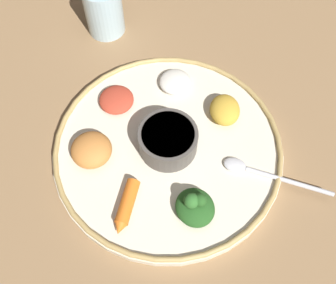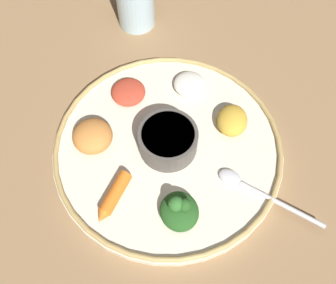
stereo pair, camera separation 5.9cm
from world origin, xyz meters
name	(u,v)px [view 1 (the left image)]	position (x,y,z in m)	size (l,w,h in m)	color
ground_plane	(168,151)	(0.00, 0.00, 0.00)	(2.40, 2.40, 0.00)	olive
platter	(168,149)	(0.00, 0.00, 0.01)	(0.36, 0.36, 0.02)	beige
platter_rim	(168,146)	(0.00, 0.00, 0.02)	(0.35, 0.35, 0.01)	tan
center_bowl	(168,140)	(0.00, 0.00, 0.04)	(0.09, 0.09, 0.04)	#4C4742
spoon	(260,172)	(0.10, 0.10, 0.02)	(0.13, 0.12, 0.01)	silver
greens_pile	(195,206)	(0.11, -0.02, 0.03)	(0.06, 0.05, 0.04)	#23511E
carrot_near_spoon	(126,206)	(0.06, -0.10, 0.03)	(0.07, 0.07, 0.02)	orange
mound_lentil_yellow	(225,110)	(-0.01, 0.11, 0.03)	(0.06, 0.05, 0.03)	gold
mound_berbere_red	(116,100)	(-0.11, -0.04, 0.02)	(0.06, 0.06, 0.02)	#B73D28
mound_squash	(91,150)	(-0.04, -0.11, 0.03)	(0.06, 0.06, 0.03)	#C67A38
mound_rice_white	(175,82)	(-0.10, 0.07, 0.02)	(0.05, 0.05, 0.02)	silver
drinking_glass	(104,12)	(-0.29, 0.02, 0.04)	(0.07, 0.07, 0.09)	silver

